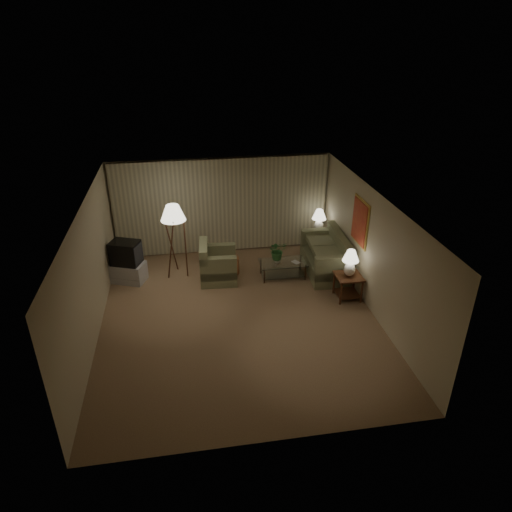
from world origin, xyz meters
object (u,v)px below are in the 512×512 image
Objects in this scene: ottoman at (227,265)px; table_lamp_far at (319,219)px; sofa at (325,257)px; tv_cabinet at (128,272)px; side_table_near at (348,282)px; crt_tv at (125,253)px; armchair at (218,265)px; vase at (277,260)px; floor_lamp at (175,239)px; coffee_table at (283,267)px; side_table_far at (318,239)px; table_lamp_near at (350,261)px.

table_lamp_far is at bearing 17.47° from ottoman.
tv_cabinet is (-5.05, 0.32, -0.17)m from sofa.
crt_tv is at bearing 162.16° from side_table_near.
armchair is 6.56× the size of vase.
armchair reaches higher than tv_cabinet.
armchair is at bearing 13.82° from crt_tv.
vase is at bearing -12.41° from floor_lamp.
coffee_table is (1.64, -0.13, -0.12)m from armchair.
side_table_far is at bearing -45.00° from table_lamp_far.
side_table_far is 2.82m from ottoman.
sofa is 3.26× the size of side_table_near.
table_lamp_far is at bearing 90.00° from side_table_near.
table_lamp_near reaches higher than ottoman.
ottoman is at bearing 21.79° from crt_tv.
ottoman is (-2.69, 1.70, -0.21)m from side_table_near.
table_lamp_near is at bearing -90.00° from table_lamp_far.
armchair is 0.56× the size of floor_lamp.
sofa is 2.57m from ottoman.
sofa reaches higher than coffee_table.
vase is (-1.29, -0.10, 0.08)m from sofa.
ottoman is (-2.54, 0.35, -0.21)m from sofa.
floor_lamp reaches higher than armchair.
table_lamp_far is (-0.00, 0.00, 0.61)m from side_table_far.
side_table_far is at bearing 17.47° from ottoman.
coffee_table is at bearing -11.74° from floor_lamp.
crt_tv is at bearing -90.53° from sofa.
ottoman is (-1.39, 0.45, -0.07)m from coffee_table.
crt_tv is at bearing -173.90° from floor_lamp.
floor_lamp reaches higher than table_lamp_near.
table_lamp_near is (-0.00, -2.54, 0.60)m from side_table_far.
floor_lamp is at bearing 27.29° from crt_tv.
floor_lamp is (1.23, 0.13, 0.21)m from crt_tv.
armchair is 3.30m from table_lamp_near.
table_lamp_near is at bearing -24.47° from floor_lamp.
sofa is at bearing 17.53° from crt_tv.
table_lamp_far is 5.33m from tv_cabinet.
table_lamp_near is (0.15, -1.35, 0.57)m from sofa.
crt_tv is 2.58m from ottoman.
coffee_table is 1.89× the size of ottoman.
coffee_table is 3.96m from crt_tv.
crt_tv is 1.26m from floor_lamp.
sofa is 1.16m from coffee_table.
floor_lamp reaches higher than tv_cabinet.
table_lamp_far reaches higher than tv_cabinet.
crt_tv is (0.00, 0.00, 0.55)m from tv_cabinet.
armchair is at bearing 175.01° from vase.
coffee_table is at bearing -81.86° from sofa.
coffee_table is at bearing -134.97° from side_table_far.
armchair is 1.50m from vase.
armchair is 2.29m from tv_cabinet.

